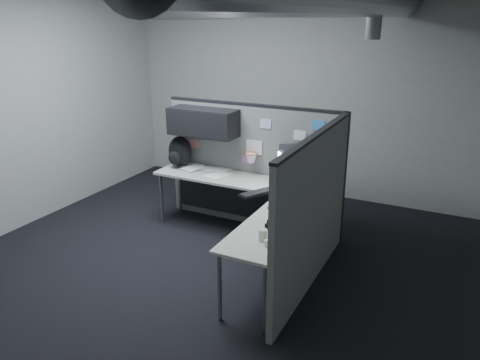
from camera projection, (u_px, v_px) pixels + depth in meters
The scene contains 12 objects.
room at pixel (258, 81), 4.31m from camera, with size 5.62×5.62×3.22m.
partition_back at pixel (239, 152), 6.05m from camera, with size 2.44×0.42×1.63m.
partition_right at pixel (314, 211), 4.68m from camera, with size 0.07×2.23×1.63m.
desk at pixel (249, 198), 5.56m from camera, with size 2.31×2.11×0.73m.
monitor at pixel (301, 168), 5.42m from camera, with size 0.62×0.62×0.51m.
keyboard at pixel (257, 193), 5.34m from camera, with size 0.35×0.46×0.04m.
mouse at pixel (279, 209), 4.92m from camera, with size 0.30×0.29×0.05m.
phone at pixel (279, 224), 4.50m from camera, with size 0.22×0.24×0.10m.
bottles at pixel (272, 241), 4.16m from camera, with size 0.15×0.16×0.09m.
cup at pixel (263, 235), 4.24m from camera, with size 0.08×0.08×0.11m, color beige.
papers at pixel (208, 169), 6.24m from camera, with size 0.80×0.60×0.02m.
backpack at pixel (180, 152), 6.30m from camera, with size 0.40×0.39×0.41m.
Camera 1 is at (2.36, -3.98, 2.66)m, focal length 35.00 mm.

